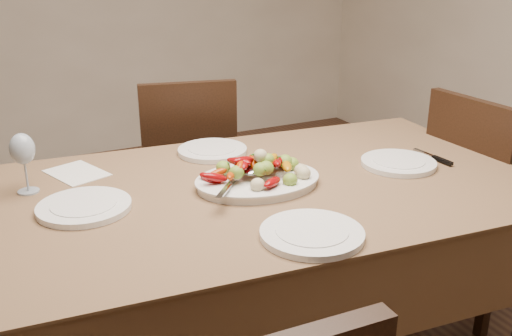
{
  "coord_description": "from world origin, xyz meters",
  "views": [
    {
      "loc": [
        -0.55,
        -1.33,
        1.46
      ],
      "look_at": [
        0.22,
        0.19,
        0.82
      ],
      "focal_mm": 40.0,
      "sensor_mm": 36.0,
      "label": 1
    }
  ],
  "objects": [
    {
      "name": "menu_card",
      "position": [
        -0.28,
        0.56,
        0.76
      ],
      "size": [
        0.21,
        0.25,
        0.0
      ],
      "primitive_type": "cube",
      "rotation": [
        0.0,
        0.0,
        0.34
      ],
      "color": "silver",
      "rests_on": "dining_table"
    },
    {
      "name": "dining_table",
      "position": [
        0.22,
        0.19,
        0.38
      ],
      "size": [
        1.93,
        1.21,
        0.76
      ],
      "primitive_type": "cube",
      "rotation": [
        0.0,
        0.0,
        -0.09
      ],
      "color": "brown",
      "rests_on": "ground"
    },
    {
      "name": "table_knife",
      "position": [
        0.91,
        0.12,
        0.76
      ],
      "size": [
        0.02,
        0.2,
        0.01
      ],
      "primitive_type": null,
      "rotation": [
        0.0,
        0.0,
        0.03
      ],
      "color": "#9EA0A8",
      "rests_on": "dining_table"
    },
    {
      "name": "wine_glass",
      "position": [
        -0.44,
        0.46,
        0.86
      ],
      "size": [
        0.08,
        0.08,
        0.2
      ],
      "primitive_type": null,
      "color": "#8C99A5",
      "rests_on": "dining_table"
    },
    {
      "name": "chair_right",
      "position": [
        1.32,
        0.17,
        0.47
      ],
      "size": [
        0.42,
        0.42,
        0.95
      ],
      "primitive_type": null,
      "rotation": [
        0.0,
        0.0,
        1.58
      ],
      "color": "black",
      "rests_on": "ground"
    },
    {
      "name": "plate_far",
      "position": [
        0.22,
        0.55,
        0.77
      ],
      "size": [
        0.26,
        0.26,
        0.02
      ],
      "primitive_type": "cylinder",
      "color": "white",
      "rests_on": "dining_table"
    },
    {
      "name": "plate_near",
      "position": [
        0.19,
        -0.2,
        0.77
      ],
      "size": [
        0.28,
        0.28,
        0.02
      ],
      "primitive_type": "cylinder",
      "color": "white",
      "rests_on": "dining_table"
    },
    {
      "name": "plate_right",
      "position": [
        0.75,
        0.13,
        0.77
      ],
      "size": [
        0.26,
        0.26,
        0.02
      ],
      "primitive_type": "cylinder",
      "color": "white",
      "rests_on": "dining_table"
    },
    {
      "name": "serving_spoon",
      "position": [
        0.15,
        0.15,
        0.81
      ],
      "size": [
        0.26,
        0.22,
        0.03
      ],
      "primitive_type": null,
      "rotation": [
        0.0,
        0.0,
        -0.65
      ],
      "color": "#9EA0A8",
      "rests_on": "serving_platter"
    },
    {
      "name": "serving_platter",
      "position": [
        0.22,
        0.18,
        0.77
      ],
      "size": [
        0.42,
        0.33,
        0.02
      ],
      "primitive_type": "ellipsoid",
      "rotation": [
        0.0,
        0.0,
        -0.09
      ],
      "color": "white",
      "rests_on": "dining_table"
    },
    {
      "name": "roasted_vegetables",
      "position": [
        0.22,
        0.18,
        0.83
      ],
      "size": [
        0.35,
        0.25,
        0.09
      ],
      "primitive_type": null,
      "rotation": [
        0.0,
        0.0,
        -0.09
      ],
      "color": "#770407",
      "rests_on": "serving_platter"
    },
    {
      "name": "plate_left",
      "position": [
        -0.31,
        0.25,
        0.77
      ],
      "size": [
        0.27,
        0.27,
        0.02
      ],
      "primitive_type": "cylinder",
      "color": "white",
      "rests_on": "dining_table"
    },
    {
      "name": "chair_far",
      "position": [
        0.31,
        1.12,
        0.47
      ],
      "size": [
        0.5,
        0.5,
        0.95
      ],
      "primitive_type": null,
      "rotation": [
        0.0,
        0.0,
        2.92
      ],
      "color": "black",
      "rests_on": "ground"
    }
  ]
}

